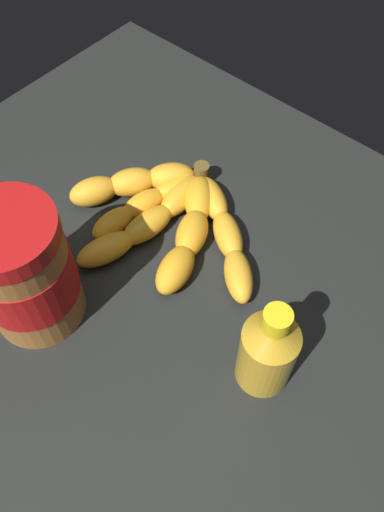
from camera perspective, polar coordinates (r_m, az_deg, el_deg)
ground_plane at (r=63.76cm, az=-3.53°, el=-1.01°), size 72.90×64.39×4.05cm
banana_bunch at (r=63.48cm, az=-2.63°, el=4.46°), size 27.98×21.19×3.62cm
peanut_butter_jar at (r=54.46cm, az=-17.98°, el=-1.67°), size 10.17×10.17×15.30cm
honey_bottle at (r=50.52cm, az=8.32°, el=-10.14°), size 5.55×5.55×12.89cm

